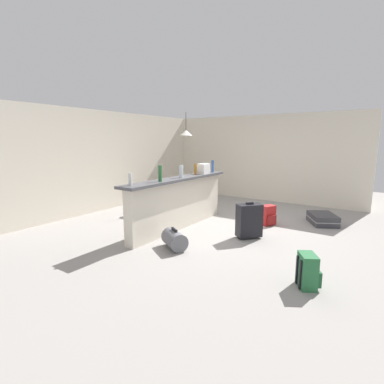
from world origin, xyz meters
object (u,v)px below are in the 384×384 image
object	(u,v)px
pendant_lamp	(186,133)
bottle_white	(130,179)
suitcase_flat_charcoal	(323,219)
bottle_amber	(195,169)
bottle_clear	(181,171)
grocery_bag	(204,169)
suitcase_upright_black	(249,220)
bottle_blue	(213,166)
dining_chair_near_partition	(199,189)
backpack_green	(308,271)
backpack_red	(268,216)
dining_table	(183,182)
duffel_bag_grey	(174,239)
bottle_green	(160,173)

from	to	relation	value
pendant_lamp	bottle_white	bearing A→B (deg)	-160.53
suitcase_flat_charcoal	bottle_amber	bearing A→B (deg)	118.75
bottle_clear	grocery_bag	xyz separation A→B (m)	(0.85, 0.01, -0.01)
suitcase_upright_black	bottle_blue	bearing A→B (deg)	53.90
suitcase_flat_charcoal	bottle_white	bearing A→B (deg)	143.38
dining_chair_near_partition	suitcase_upright_black	world-z (taller)	dining_chair_near_partition
bottle_clear	suitcase_upright_black	bearing A→B (deg)	-81.10
bottle_clear	suitcase_flat_charcoal	xyz separation A→B (m)	(1.95, -2.32, -1.05)
pendant_lamp	bottle_clear	bearing A→B (deg)	-146.94
grocery_bag	suitcase_flat_charcoal	size ratio (longest dim) A/B	0.29
dining_chair_near_partition	bottle_clear	bearing A→B (deg)	-157.80
pendant_lamp	suitcase_flat_charcoal	size ratio (longest dim) A/B	0.73
suitcase_upright_black	backpack_green	xyz separation A→B (m)	(-1.29, -1.32, -0.13)
dining_chair_near_partition	pendant_lamp	xyz separation A→B (m)	(0.10, 0.48, 1.45)
bottle_blue	backpack_red	world-z (taller)	bottle_blue
dining_table	dining_chair_near_partition	distance (m)	0.59
dining_table	backpack_red	distance (m)	2.75
bottle_white	backpack_green	bearing A→B (deg)	-85.62
duffel_bag_grey	backpack_red	size ratio (longest dim) A/B	1.35
bottle_clear	pendant_lamp	size ratio (longest dim) A/B	0.38
backpack_red	bottle_blue	bearing A→B (deg)	90.02
suitcase_upright_black	dining_chair_near_partition	bearing A→B (deg)	54.06
suitcase_flat_charcoal	backpack_green	world-z (taller)	backpack_green
bottle_amber	suitcase_upright_black	world-z (taller)	bottle_amber
suitcase_flat_charcoal	backpack_red	bearing A→B (deg)	128.17
bottle_clear	bottle_white	bearing A→B (deg)	176.18
bottle_green	suitcase_flat_charcoal	bearing A→B (deg)	-41.71
bottle_clear	dining_chair_near_partition	size ratio (longest dim) A/B	0.27
bottle_green	backpack_red	bearing A→B (deg)	-36.51
bottle_clear	suitcase_flat_charcoal	world-z (taller)	bottle_clear
bottle_amber	backpack_red	world-z (taller)	bottle_amber
dining_table	suitcase_flat_charcoal	size ratio (longest dim) A/B	1.24
bottle_green	duffel_bag_grey	xyz separation A→B (m)	(-0.32, -0.56, -1.03)
bottle_amber	backpack_green	distance (m)	3.39
bottle_green	bottle_blue	xyz separation A→B (m)	(1.85, 0.00, -0.01)
bottle_amber	backpack_green	bearing A→B (deg)	-121.51
grocery_bag	backpack_red	size ratio (longest dim) A/B	0.62
grocery_bag	dining_table	bearing A→B (deg)	52.98
bottle_white	suitcase_flat_charcoal	size ratio (longest dim) A/B	0.23
bottle_amber	grocery_bag	xyz separation A→B (m)	(0.22, -0.07, -0.01)
suitcase_upright_black	dining_table	bearing A→B (deg)	59.01
bottle_green	bottle_blue	bearing A→B (deg)	0.00
bottle_white	bottle_amber	bearing A→B (deg)	-0.06
bottle_white	dining_table	world-z (taller)	bottle_white
backpack_green	bottle_green	bearing A→B (deg)	80.97
bottle_green	pendant_lamp	distance (m)	2.84
grocery_bag	bottle_white	bearing A→B (deg)	178.07
dining_table	duffel_bag_grey	xyz separation A→B (m)	(-2.77, -1.84, -0.50)
dining_chair_near_partition	bottle_white	bearing A→B (deg)	-168.42
suitcase_flat_charcoal	duffel_bag_grey	size ratio (longest dim) A/B	1.56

